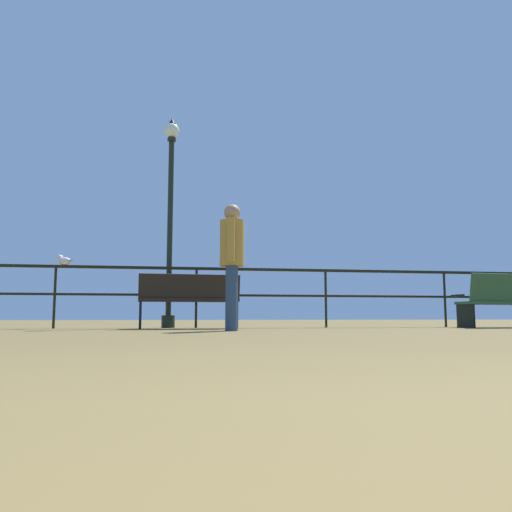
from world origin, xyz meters
The scene contains 6 objects.
pier_railing centered at (0.00, 9.01, 0.80)m, with size 19.04×0.05×1.07m.
bench_near_left centered at (-0.15, 8.34, 0.51)m, with size 1.64×0.65×0.88m.
bench_near_right centered at (5.52, 8.32, 0.52)m, with size 1.65×0.83×0.96m.
lamppost_center centered at (-0.48, 9.24, 2.19)m, with size 0.28×0.28×3.88m.
person_by_bench centered at (0.39, 7.07, 1.03)m, with size 0.34×0.57×1.80m.
seagull_on_rail centered at (-2.26, 9.02, 1.15)m, with size 0.34×0.28×0.18m.
Camera 1 is at (-0.51, -0.14, 0.20)m, focal length 36.20 mm.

